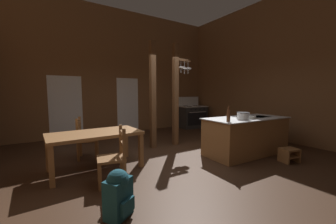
# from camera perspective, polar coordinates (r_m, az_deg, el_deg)

# --- Properties ---
(ground_plane) EXTENTS (8.55, 8.30, 0.10)m
(ground_plane) POSITION_cam_1_polar(r_m,az_deg,el_deg) (4.57, 1.76, -14.46)
(ground_plane) COLOR #382316
(wall_back) EXTENTS (8.55, 0.14, 4.52)m
(wall_back) POSITION_cam_1_polar(r_m,az_deg,el_deg) (7.79, -14.45, 10.92)
(wall_back) COLOR brown
(wall_back) RESTS_ON ground_plane
(wall_right) EXTENTS (0.14, 8.30, 4.52)m
(wall_right) POSITION_cam_1_polar(r_m,az_deg,el_deg) (7.31, 28.85, 10.76)
(wall_right) COLOR brown
(wall_right) RESTS_ON ground_plane
(glazed_door_back_left) EXTENTS (1.00, 0.01, 2.05)m
(glazed_door_back_left) POSITION_cam_1_polar(r_m,az_deg,el_deg) (7.34, -27.08, 1.16)
(glazed_door_back_left) COLOR white
(glazed_door_back_left) RESTS_ON ground_plane
(glazed_panel_back_right) EXTENTS (0.84, 0.01, 2.05)m
(glazed_panel_back_right) POSITION_cam_1_polar(r_m,az_deg,el_deg) (7.83, -11.36, 1.90)
(glazed_panel_back_right) COLOR white
(glazed_panel_back_right) RESTS_ON ground_plane
(kitchen_island) EXTENTS (2.20, 1.05, 0.90)m
(kitchen_island) POSITION_cam_1_polar(r_m,az_deg,el_deg) (5.34, 21.30, -6.31)
(kitchen_island) COLOR olive
(kitchen_island) RESTS_ON ground_plane
(stove_range) EXTENTS (1.20, 0.89, 1.32)m
(stove_range) POSITION_cam_1_polar(r_m,az_deg,el_deg) (8.73, 6.86, -1.23)
(stove_range) COLOR #292929
(stove_range) RESTS_ON ground_plane
(support_post_with_pot_rack) EXTENTS (0.61, 0.23, 2.87)m
(support_post_with_pot_rack) POSITION_cam_1_polar(r_m,az_deg,el_deg) (5.77, 2.40, 5.80)
(support_post_with_pot_rack) COLOR brown
(support_post_with_pot_rack) RESTS_ON ground_plane
(support_post_center) EXTENTS (0.14, 0.14, 2.87)m
(support_post_center) POSITION_cam_1_polar(r_m,az_deg,el_deg) (5.43, -4.36, 4.74)
(support_post_center) COLOR brown
(support_post_center) RESTS_ON ground_plane
(step_stool) EXTENTS (0.41, 0.36, 0.30)m
(step_stool) POSITION_cam_1_polar(r_m,az_deg,el_deg) (5.19, 31.27, -10.19)
(step_stool) COLOR brown
(step_stool) RESTS_ON ground_plane
(dining_table) EXTENTS (1.73, 0.96, 0.74)m
(dining_table) POSITION_cam_1_polar(r_m,az_deg,el_deg) (4.19, -20.00, -6.67)
(dining_table) COLOR olive
(dining_table) RESTS_ON ground_plane
(ladderback_chair_near_window) EXTENTS (0.55, 0.55, 0.95)m
(ladderback_chair_near_window) POSITION_cam_1_polar(r_m,az_deg,el_deg) (5.01, -22.47, -7.09)
(ladderback_chair_near_window) COLOR brown
(ladderback_chair_near_window) RESTS_ON ground_plane
(ladderback_chair_by_post) EXTENTS (0.52, 0.52, 0.95)m
(ladderback_chair_by_post) POSITION_cam_1_polar(r_m,az_deg,el_deg) (3.52, -15.04, -12.21)
(ladderback_chair_by_post) COLOR brown
(ladderback_chair_by_post) RESTS_ON ground_plane
(backpack) EXTENTS (0.39, 0.38, 0.60)m
(backpack) POSITION_cam_1_polar(r_m,az_deg,el_deg) (2.67, -13.97, -21.29)
(backpack) COLOR #194756
(backpack) RESTS_ON ground_plane
(stockpot_on_counter) EXTENTS (0.35, 0.28, 0.17)m
(stockpot_on_counter) POSITION_cam_1_polar(r_m,az_deg,el_deg) (4.84, 20.60, -1.06)
(stockpot_on_counter) COLOR silver
(stockpot_on_counter) RESTS_ON kitchen_island
(mixing_bowl_on_counter) EXTENTS (0.21, 0.21, 0.08)m
(mixing_bowl_on_counter) POSITION_cam_1_polar(r_m,az_deg,el_deg) (5.08, 22.57, -1.38)
(mixing_bowl_on_counter) COLOR silver
(mixing_bowl_on_counter) RESTS_ON kitchen_island
(bottle_tall_on_counter) EXTENTS (0.08, 0.08, 0.33)m
(bottle_tall_on_counter) POSITION_cam_1_polar(r_m,az_deg,el_deg) (4.38, 16.85, -0.99)
(bottle_tall_on_counter) COLOR #56331E
(bottle_tall_on_counter) RESTS_ON kitchen_island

